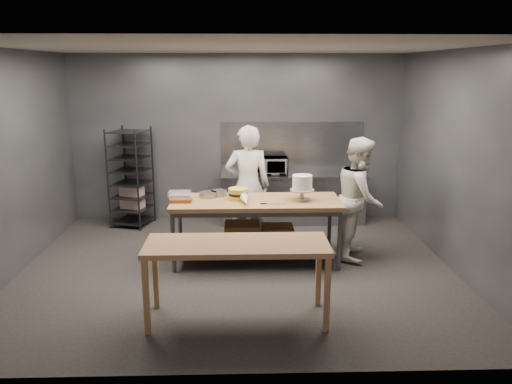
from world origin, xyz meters
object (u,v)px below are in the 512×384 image
work_table (256,223)px  layer_cake (238,194)px  speed_rack (131,178)px  frosted_cake_stand (302,184)px  near_counter (237,250)px  microwave (272,166)px  chef_behind (248,186)px  chef_right (360,198)px

work_table → layer_cake: (-0.26, 0.03, 0.43)m
speed_rack → frosted_cake_stand: (2.81, -1.84, 0.30)m
near_counter → layer_cake: 1.79m
microwave → layer_cake: size_ratio=1.94×
speed_rack → chef_behind: (2.05, -1.10, 0.10)m
work_table → chef_behind: chef_behind is taller
speed_rack → chef_behind: bearing=-28.3°
chef_right → layer_cake: bearing=109.1°
chef_right → microwave: (-1.18, 1.73, 0.15)m
work_table → chef_right: 1.57m
work_table → microwave: (0.34, 1.87, 0.48)m
speed_rack → microwave: (2.50, 0.08, 0.19)m
speed_rack → microwave: size_ratio=3.23×
chef_behind → work_table: bearing=97.7°
chef_right → layer_cake: (-1.78, -0.11, 0.10)m
speed_rack → frosted_cake_stand: bearing=-33.3°
chef_behind → chef_right: size_ratio=1.07×
chef_right → frosted_cake_stand: chef_right is taller
near_counter → microwave: bearing=80.5°
work_table → chef_right: (1.52, 0.14, 0.32)m
work_table → chef_behind: size_ratio=1.26×
layer_cake → chef_behind: bearing=77.5°
chef_behind → frosted_cake_stand: bearing=134.1°
microwave → chef_behind: bearing=-111.1°
work_table → near_counter: work_table is taller
near_counter → chef_right: bearing=46.6°
speed_rack → chef_behind: size_ratio=0.92×
work_table → speed_rack: size_ratio=1.37×
layer_cake → speed_rack: bearing=137.2°
microwave → speed_rack: bearing=-178.2°
near_counter → layer_cake: layer_cake is taller
work_table → chef_behind: bearing=99.3°
work_table → frosted_cake_stand: (0.65, -0.05, 0.58)m
work_table → frosted_cake_stand: size_ratio=6.60×
near_counter → microwave: 3.68m
chef_right → chef_behind: bearing=87.1°
chef_behind → layer_cake: size_ratio=6.85×
near_counter → speed_rack: speed_rack is taller
microwave → frosted_cake_stand: frosted_cake_stand is taller
work_table → microwave: microwave is taller
chef_behind → chef_right: (1.64, -0.55, -0.06)m
frosted_cake_stand → layer_cake: (-0.91, 0.08, -0.15)m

